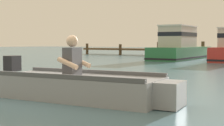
# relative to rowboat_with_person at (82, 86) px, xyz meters

# --- Properties ---
(ground_plane) EXTENTS (120.00, 120.00, 0.00)m
(ground_plane) POSITION_rel_rowboat_with_person_xyz_m (-1.24, 0.22, -0.25)
(ground_plane) COLOR slate
(wooden_dock) EXTENTS (11.47, 1.57, 1.13)m
(wooden_dock) POSITION_rel_rowboat_with_person_xyz_m (-9.15, 19.63, 0.23)
(wooden_dock) COLOR brown
(wooden_dock) RESTS_ON ground
(rowboat_with_person) EXTENTS (3.73, 1.41, 1.19)m
(rowboat_with_person) POSITION_rel_rowboat_with_person_xyz_m (0.00, 0.00, 0.00)
(rowboat_with_person) COLOR gray
(rowboat_with_person) RESTS_ON ground
(moored_boat_green) EXTENTS (2.01, 6.62, 2.10)m
(moored_boat_green) POSITION_rel_rowboat_with_person_xyz_m (-3.95, 14.80, 0.52)
(moored_boat_green) COLOR #287042
(moored_boat_green) RESTS_ON ground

